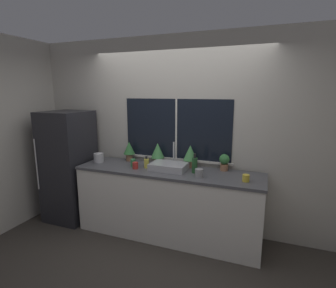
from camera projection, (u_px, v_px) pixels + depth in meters
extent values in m
plane|color=#38332D|center=(159.00, 246.00, 3.35)|extent=(14.00, 14.00, 0.00)
cube|color=#BCB7AD|center=(177.00, 134.00, 3.72)|extent=(8.00, 0.06, 2.70)
cube|color=black|center=(176.00, 129.00, 3.67)|extent=(1.55, 0.01, 0.84)
cube|color=silver|center=(176.00, 129.00, 3.66)|extent=(0.02, 0.01, 0.84)
cube|color=silver|center=(176.00, 159.00, 3.75)|extent=(1.61, 0.04, 0.03)
cube|color=#BCB7AD|center=(87.00, 122.00, 5.22)|extent=(0.06, 7.00, 2.70)
cube|color=white|center=(168.00, 204.00, 3.55)|extent=(2.46, 0.62, 0.89)
cube|color=#4C4C51|center=(168.00, 171.00, 3.45)|extent=(2.48, 0.65, 0.03)
cube|color=#232328|center=(69.00, 166.00, 3.99)|extent=(0.62, 0.65, 1.66)
cylinder|color=silver|center=(36.00, 165.00, 3.76)|extent=(0.02, 0.02, 0.75)
cube|color=#ADADB2|center=(169.00, 167.00, 3.45)|extent=(0.47, 0.33, 0.09)
cylinder|color=#B7B7BC|center=(174.00, 165.00, 3.63)|extent=(0.04, 0.04, 0.03)
cylinder|color=#B7B7BC|center=(174.00, 153.00, 3.60)|extent=(0.02, 0.02, 0.31)
cylinder|color=#9E6B4C|center=(129.00, 157.00, 3.91)|extent=(0.10, 0.10, 0.11)
cone|color=#387A3D|center=(129.00, 148.00, 3.88)|extent=(0.17, 0.17, 0.18)
cylinder|color=#9E6B4C|center=(158.00, 161.00, 3.75)|extent=(0.10, 0.10, 0.09)
cone|color=#478E4C|center=(158.00, 150.00, 3.72)|extent=(0.19, 0.19, 0.21)
cylinder|color=#9E6B4C|center=(190.00, 163.00, 3.58)|extent=(0.12, 0.12, 0.10)
cone|color=#478E4C|center=(190.00, 153.00, 3.55)|extent=(0.19, 0.19, 0.21)
cylinder|color=#9E6B4C|center=(224.00, 167.00, 3.42)|extent=(0.10, 0.10, 0.09)
sphere|color=#387A3D|center=(224.00, 159.00, 3.40)|extent=(0.13, 0.13, 0.13)
cylinder|color=#DBD14C|center=(147.00, 163.00, 3.54)|extent=(0.07, 0.07, 0.12)
cylinder|color=black|center=(146.00, 158.00, 3.53)|extent=(0.03, 0.03, 0.03)
cylinder|color=#235128|center=(195.00, 165.00, 3.32)|extent=(0.07, 0.07, 0.19)
cylinder|color=black|center=(195.00, 156.00, 3.29)|extent=(0.03, 0.03, 0.05)
cylinder|color=gray|center=(199.00, 173.00, 3.15)|extent=(0.10, 0.10, 0.10)
cylinder|color=#38844C|center=(133.00, 163.00, 3.62)|extent=(0.07, 0.07, 0.10)
cylinder|color=#B72D28|center=(135.00, 166.00, 3.50)|extent=(0.08, 0.08, 0.09)
cylinder|color=gold|center=(246.00, 178.00, 3.00)|extent=(0.08, 0.08, 0.08)
cylinder|color=#B2B2B7|center=(99.00, 158.00, 3.82)|extent=(0.14, 0.14, 0.13)
cone|color=#B2B2B7|center=(98.00, 153.00, 3.80)|extent=(0.12, 0.12, 0.01)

